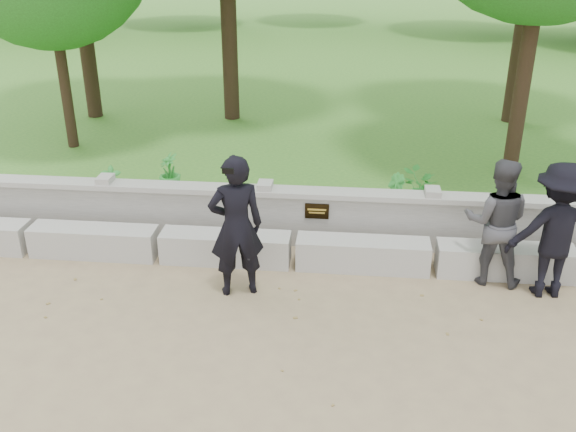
{
  "coord_description": "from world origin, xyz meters",
  "views": [
    {
      "loc": [
        0.76,
        -6.31,
        4.59
      ],
      "look_at": [
        -0.01,
        1.23,
        1.09
      ],
      "focal_mm": 40.0,
      "sensor_mm": 36.0,
      "label": 1
    }
  ],
  "objects": [
    {
      "name": "ground",
      "position": [
        0.0,
        0.0,
        0.0
      ],
      "size": [
        80.0,
        80.0,
        0.0
      ],
      "primitive_type": "plane",
      "color": "#928059",
      "rests_on": "ground"
    },
    {
      "name": "lawn",
      "position": [
        0.0,
        14.0,
        0.12
      ],
      "size": [
        40.0,
        22.0,
        0.25
      ],
      "primitive_type": "cube",
      "color": "#376D25",
      "rests_on": "ground"
    },
    {
      "name": "concrete_bench",
      "position": [
        0.0,
        1.9,
        0.22
      ],
      "size": [
        11.9,
        0.45,
        0.45
      ],
      "color": "#B5B2AB",
      "rests_on": "ground"
    },
    {
      "name": "parapet_wall",
      "position": [
        0.0,
        2.6,
        0.46
      ],
      "size": [
        12.5,
        0.35,
        0.9
      ],
      "color": "#AAA7A1",
      "rests_on": "ground"
    },
    {
      "name": "man_main",
      "position": [
        -0.67,
        1.08,
        0.98
      ],
      "size": [
        0.83,
        0.76,
        1.96
      ],
      "color": "black",
      "rests_on": "ground"
    },
    {
      "name": "visitor_left",
      "position": [
        2.76,
        1.75,
        0.9
      ],
      "size": [
        0.98,
        0.83,
        1.79
      ],
      "color": "#3B3B40",
      "rests_on": "ground"
    },
    {
      "name": "visitor_mid",
      "position": [
        3.45,
        1.47,
        0.93
      ],
      "size": [
        1.26,
        0.8,
        1.86
      ],
      "color": "black",
      "rests_on": "ground"
    },
    {
      "name": "shrub_a",
      "position": [
        -3.19,
        3.3,
        0.57
      ],
      "size": [
        0.39,
        0.33,
        0.63
      ],
      "primitive_type": "imported",
      "rotation": [
        0.0,
        0.0,
        0.37
      ],
      "color": "green",
      "rests_on": "lawn"
    },
    {
      "name": "shrub_b",
      "position": [
        1.49,
        3.3,
        0.59
      ],
      "size": [
        0.35,
        0.41,
        0.68
      ],
      "primitive_type": "imported",
      "rotation": [
        0.0,
        0.0,
        1.73
      ],
      "color": "green",
      "rests_on": "lawn"
    },
    {
      "name": "shrub_c",
      "position": [
        1.96,
        3.56,
        0.59
      ],
      "size": [
        0.8,
        0.77,
        0.68
      ],
      "primitive_type": "imported",
      "rotation": [
        0.0,
        0.0,
        3.68
      ],
      "color": "green",
      "rests_on": "lawn"
    },
    {
      "name": "shrub_d",
      "position": [
        -2.37,
        3.91,
        0.59
      ],
      "size": [
        0.5,
        0.51,
        0.68
      ],
      "primitive_type": "imported",
      "rotation": [
        0.0,
        0.0,
        5.31
      ],
      "color": "green",
      "rests_on": "lawn"
    }
  ]
}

